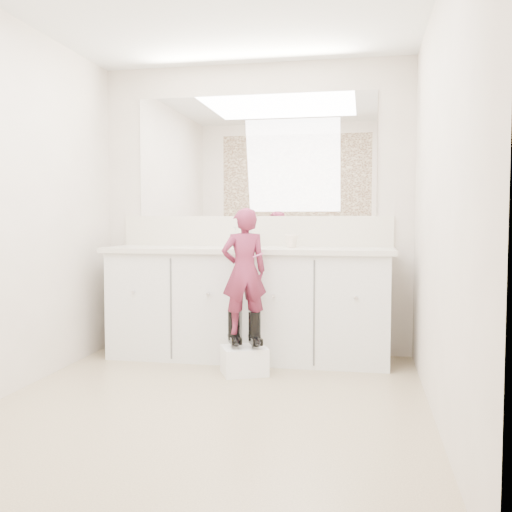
# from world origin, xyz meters

# --- Properties ---
(floor) EXTENTS (3.00, 3.00, 0.00)m
(floor) POSITION_xyz_m (0.00, 0.00, 0.00)
(floor) COLOR #816A55
(floor) RESTS_ON ground
(wall_back) EXTENTS (2.60, 0.00, 2.60)m
(wall_back) POSITION_xyz_m (0.00, 1.50, 1.20)
(wall_back) COLOR beige
(wall_back) RESTS_ON floor
(wall_front) EXTENTS (2.60, 0.00, 2.60)m
(wall_front) POSITION_xyz_m (0.00, -1.50, 1.20)
(wall_front) COLOR beige
(wall_front) RESTS_ON floor
(wall_left) EXTENTS (0.00, 3.00, 3.00)m
(wall_left) POSITION_xyz_m (-1.30, 0.00, 1.20)
(wall_left) COLOR beige
(wall_left) RESTS_ON floor
(wall_right) EXTENTS (0.00, 3.00, 3.00)m
(wall_right) POSITION_xyz_m (1.30, 0.00, 1.20)
(wall_right) COLOR beige
(wall_right) RESTS_ON floor
(vanity_cabinet) EXTENTS (2.20, 0.55, 0.85)m
(vanity_cabinet) POSITION_xyz_m (0.00, 1.23, 0.42)
(vanity_cabinet) COLOR silver
(vanity_cabinet) RESTS_ON floor
(countertop) EXTENTS (2.28, 0.58, 0.04)m
(countertop) POSITION_xyz_m (0.00, 1.21, 0.87)
(countertop) COLOR beige
(countertop) RESTS_ON vanity_cabinet
(backsplash) EXTENTS (2.28, 0.03, 0.25)m
(backsplash) POSITION_xyz_m (0.00, 1.49, 1.02)
(backsplash) COLOR beige
(backsplash) RESTS_ON countertop
(mirror) EXTENTS (2.00, 0.02, 1.00)m
(mirror) POSITION_xyz_m (0.00, 1.49, 1.64)
(mirror) COLOR white
(mirror) RESTS_ON wall_back
(dot_panel) EXTENTS (2.00, 0.01, 1.20)m
(dot_panel) POSITION_xyz_m (0.00, -1.49, 1.65)
(dot_panel) COLOR #472819
(dot_panel) RESTS_ON wall_front
(faucet) EXTENTS (0.08, 0.08, 0.10)m
(faucet) POSITION_xyz_m (0.00, 1.38, 0.94)
(faucet) COLOR silver
(faucet) RESTS_ON countertop
(cup) EXTENTS (0.14, 0.14, 0.10)m
(cup) POSITION_xyz_m (0.34, 1.26, 0.94)
(cup) COLOR beige
(cup) RESTS_ON countertop
(soap_bottle) EXTENTS (0.09, 0.09, 0.17)m
(soap_bottle) POSITION_xyz_m (-0.10, 1.24, 0.97)
(soap_bottle) COLOR beige
(soap_bottle) RESTS_ON countertop
(step_stool) EXTENTS (0.39, 0.36, 0.20)m
(step_stool) POSITION_xyz_m (0.07, 0.75, 0.10)
(step_stool) COLOR white
(step_stool) RESTS_ON floor
(boot_left) EXTENTS (0.16, 0.19, 0.26)m
(boot_left) POSITION_xyz_m (-0.01, 0.75, 0.33)
(boot_left) COLOR black
(boot_left) RESTS_ON step_stool
(boot_right) EXTENTS (0.16, 0.19, 0.26)m
(boot_right) POSITION_xyz_m (0.14, 0.75, 0.33)
(boot_right) COLOR black
(boot_right) RESTS_ON step_stool
(toddler) EXTENTS (0.39, 0.33, 0.90)m
(toddler) POSITION_xyz_m (0.07, 0.75, 0.74)
(toddler) COLOR #B23665
(toddler) RESTS_ON step_stool
(toothbrush) EXTENTS (0.13, 0.07, 0.06)m
(toothbrush) POSITION_xyz_m (0.14, 0.75, 0.85)
(toothbrush) COLOR #D65399
(toothbrush) RESTS_ON toddler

